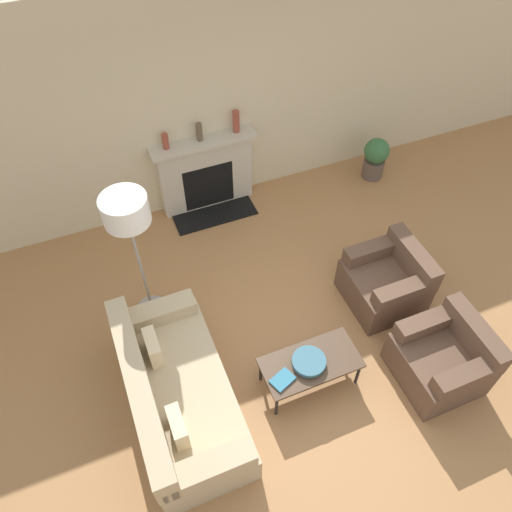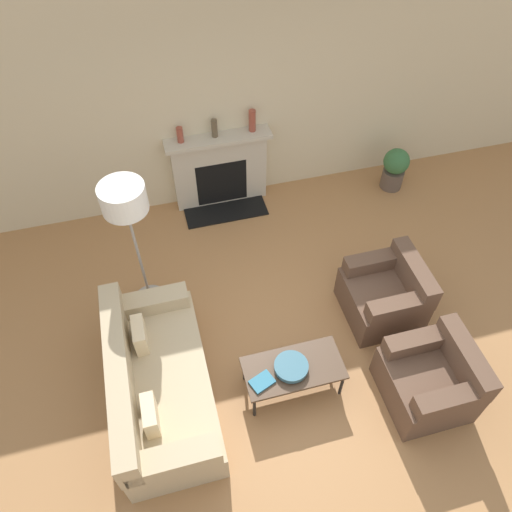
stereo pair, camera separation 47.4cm
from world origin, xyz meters
name	(u,v)px [view 2 (the right image)]	position (x,y,z in m)	size (l,w,h in m)	color
ground_plane	(297,369)	(0.00, 0.00, 0.00)	(18.00, 18.00, 0.00)	#A87547
wall_back	(230,100)	(0.00, 2.93, 1.45)	(18.00, 0.06, 2.90)	beige
fireplace	(220,171)	(-0.21, 2.78, 0.51)	(1.35, 0.59, 1.05)	beige
couch	(157,383)	(-1.44, 0.07, 0.30)	(0.90, 1.89, 0.79)	tan
armchair_near	(431,380)	(1.15, -0.59, 0.31)	(0.78, 0.81, 0.76)	brown
armchair_far	(385,295)	(1.15, 0.46, 0.31)	(0.78, 0.81, 0.76)	brown
coffee_table	(293,369)	(-0.12, -0.16, 0.36)	(0.98, 0.48, 0.39)	#4C3828
bowl	(291,367)	(-0.15, -0.17, 0.43)	(0.33, 0.33, 0.07)	#38667A
book	(262,382)	(-0.46, -0.23, 0.40)	(0.26, 0.23, 0.02)	teal
floor_lamp	(126,208)	(-1.39, 1.32, 1.48)	(0.45, 0.45, 1.74)	gray
mantel_vase_left	(180,135)	(-0.67, 2.80, 1.15)	(0.08, 0.08, 0.20)	brown
mantel_vase_center_left	(214,128)	(-0.24, 2.80, 1.17)	(0.08, 0.08, 0.24)	brown
mantel_vase_center_right	(252,121)	(0.24, 2.80, 1.20)	(0.09, 0.09, 0.29)	brown
potted_plant	(395,168)	(2.19, 2.43, 0.34)	(0.36, 0.36, 0.62)	brown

